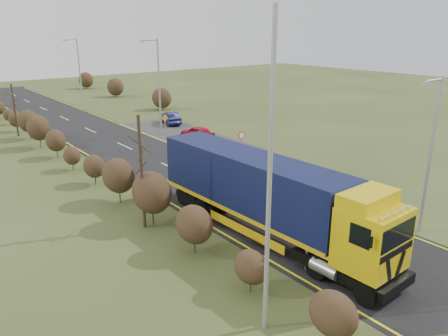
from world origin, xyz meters
name	(u,v)px	position (x,y,z in m)	size (l,w,h in m)	color
ground	(285,220)	(0.00, 0.00, 0.00)	(160.00, 160.00, 0.00)	#33401B
road	(186,174)	(0.00, 10.00, 0.01)	(8.00, 120.00, 0.02)	black
layby	(186,136)	(6.50, 20.00, 0.01)	(6.00, 18.00, 0.02)	#312E2B
lane_markings	(188,175)	(0.00, 9.69, 0.03)	(7.52, 116.00, 0.01)	yellow
hedgerow	(120,177)	(-6.00, 7.89, 1.62)	(2.24, 102.04, 6.05)	#2E2014
lorry	(267,193)	(-2.13, -0.70, 2.34)	(2.88, 14.84, 4.12)	black
car_red_hatchback	(197,133)	(6.49, 17.92, 0.66)	(1.57, 3.90, 1.33)	#A80820
car_blue_sedan	(170,118)	(8.22, 25.68, 0.66)	(1.39, 3.99, 1.31)	#0B0D3D
streetlight_near	(430,151)	(4.51, -5.25, 4.36)	(1.71, 0.18, 7.97)	#9EA1A3
streetlight_mid	(158,83)	(4.75, 21.87, 5.07)	(1.95, 0.18, 9.20)	#9EA1A3
streetlight_far	(79,69)	(5.00, 43.57, 4.84)	(1.87, 0.18, 8.80)	#9EA1A3
left_pole	(269,184)	(-7.05, -5.94, 5.40)	(0.16, 0.16, 10.80)	#9EA1A3
speed_sign	(241,140)	(5.56, 10.39, 1.63)	(0.64, 0.10, 2.34)	#9EA1A3
warning_board	(165,122)	(5.53, 22.18, 1.17)	(0.73, 0.11, 1.92)	#9EA1A3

